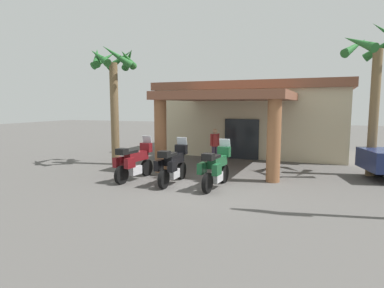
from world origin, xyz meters
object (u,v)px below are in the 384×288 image
palm_tree_near_portico (377,67)px  palm_tree_roadside (114,78)px  motorcycle_green (216,168)px  motorcycle_black (173,165)px  motel_building (253,117)px  motorcycle_maroon (134,162)px  pedestrian (215,143)px

palm_tree_near_portico → palm_tree_roadside: bearing=-172.7°
motorcycle_green → motorcycle_black: bearing=95.1°
motorcycle_black → motorcycle_green: 1.61m
motorcycle_green → palm_tree_roadside: size_ratio=0.40×
motorcycle_green → motel_building: bearing=7.2°
motorcycle_green → palm_tree_near_portico: 7.57m
motel_building → motorcycle_black: (-1.32, -8.79, -1.41)m
motorcycle_maroon → palm_tree_roadside: palm_tree_roadside is taller
palm_tree_near_portico → motel_building: bearing=139.7°
motorcycle_maroon → pedestrian: bearing=-16.0°
pedestrian → palm_tree_near_portico: palm_tree_near_portico is taller
motorcycle_green → palm_tree_near_portico: (5.31, 4.05, 3.58)m
motorcycle_black → motorcycle_green: same height
motorcycle_maroon → palm_tree_near_portico: size_ratio=0.37×
motel_building → palm_tree_near_portico: 7.65m
palm_tree_near_portico → pedestrian: bearing=176.3°
motorcycle_maroon → motel_building: bearing=-11.5°
motorcycle_black → pedestrian: bearing=-2.7°
palm_tree_roadside → palm_tree_near_portico: palm_tree_near_portico is taller
motorcycle_black → motorcycle_green: bearing=-89.5°
motorcycle_maroon → motorcycle_green: 3.22m
motorcycle_maroon → palm_tree_roadside: size_ratio=0.40×
pedestrian → motorcycle_black: bearing=124.7°
motel_building → palm_tree_near_portico: size_ratio=1.86×
motorcycle_black → motorcycle_green: (1.61, -0.01, 0.00)m
motorcycle_maroon → palm_tree_roadside: (-2.49, 2.56, 3.39)m
motorcycle_maroon → palm_tree_near_portico: (8.53, 3.98, 3.58)m
motel_building → palm_tree_near_portico: bearing=-37.8°
motorcycle_black → palm_tree_near_portico: (6.92, 4.04, 3.58)m
motel_building → motorcycle_maroon: 9.32m
motorcycle_maroon → motorcycle_green: size_ratio=1.00×
motorcycle_black → palm_tree_near_portico: palm_tree_near_portico is taller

